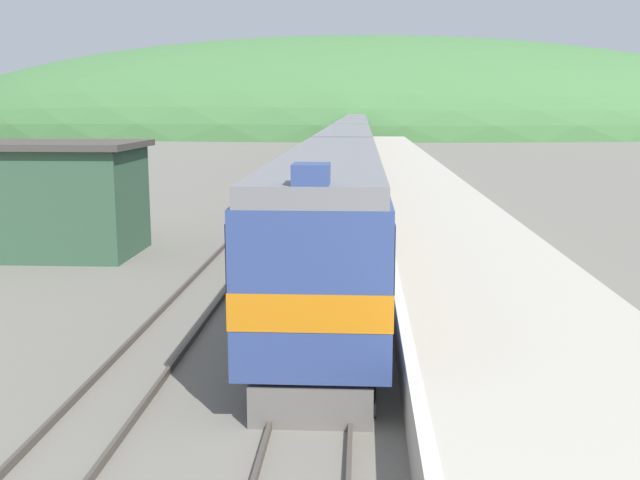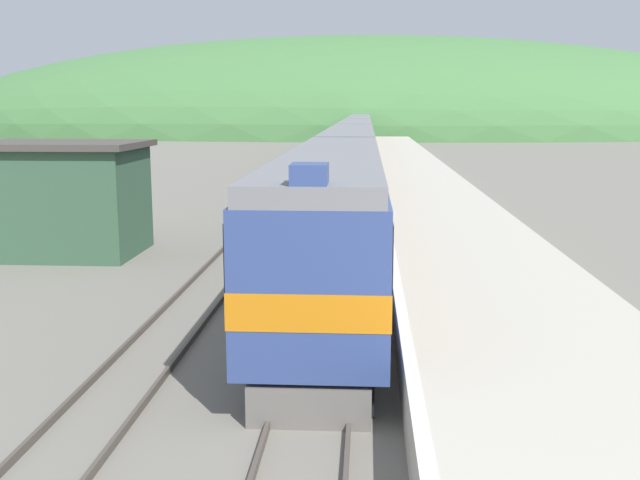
# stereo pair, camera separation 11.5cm
# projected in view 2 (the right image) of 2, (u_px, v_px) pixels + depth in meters

# --- Properties ---
(track_main) EXTENTS (1.52, 180.00, 0.16)m
(track_main) POSITION_uv_depth(u_px,v_px,m) (355.00, 172.00, 63.56)
(track_main) COLOR #4C443D
(track_main) RESTS_ON ground
(track_siding) EXTENTS (1.52, 180.00, 0.16)m
(track_siding) POSITION_uv_depth(u_px,v_px,m) (309.00, 172.00, 63.81)
(track_siding) COLOR #4C443D
(track_siding) RESTS_ON ground
(platform) EXTENTS (5.52, 140.00, 1.11)m
(platform) POSITION_uv_depth(u_px,v_px,m) (426.00, 195.00, 43.56)
(platform) COLOR #BCB5A5
(platform) RESTS_ON ground
(distant_hills) EXTENTS (185.84, 83.63, 39.24)m
(distant_hills) POSITION_uv_depth(u_px,v_px,m) (362.00, 133.00, 156.99)
(distant_hills) COLOR #477A42
(distant_hills) RESTS_ON ground
(station_shed) EXTENTS (6.52, 4.79, 4.34)m
(station_shed) POSITION_uv_depth(u_px,v_px,m) (59.00, 198.00, 28.69)
(station_shed) COLOR #385B42
(station_shed) RESTS_ON ground
(express_train_lead_car) EXTENTS (2.91, 19.84, 4.70)m
(express_train_lead_car) POSITION_uv_depth(u_px,v_px,m) (333.00, 218.00, 22.35)
(express_train_lead_car) COLOR black
(express_train_lead_car) RESTS_ON ground
(carriage_second) EXTENTS (2.90, 22.09, 4.34)m
(carriage_second) POSITION_uv_depth(u_px,v_px,m) (350.00, 163.00, 44.04)
(carriage_second) COLOR black
(carriage_second) RESTS_ON ground
(carriage_third) EXTENTS (2.90, 22.09, 4.34)m
(carriage_third) POSITION_uv_depth(u_px,v_px,m) (356.00, 143.00, 66.60)
(carriage_third) COLOR black
(carriage_third) RESTS_ON ground
(carriage_fourth) EXTENTS (2.90, 22.09, 4.34)m
(carriage_fourth) POSITION_uv_depth(u_px,v_px,m) (359.00, 134.00, 89.16)
(carriage_fourth) COLOR black
(carriage_fourth) RESTS_ON ground
(carriage_fifth) EXTENTS (2.90, 22.09, 4.34)m
(carriage_fifth) POSITION_uv_depth(u_px,v_px,m) (360.00, 128.00, 111.72)
(carriage_fifth) COLOR black
(carriage_fifth) RESTS_ON ground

